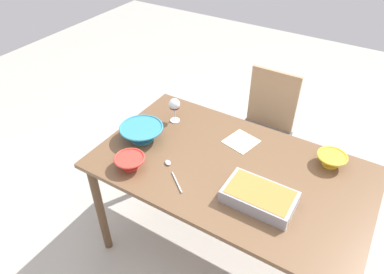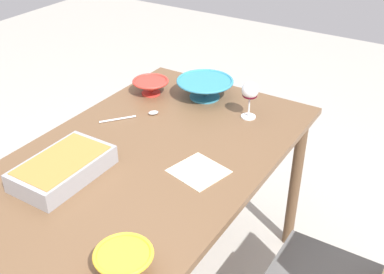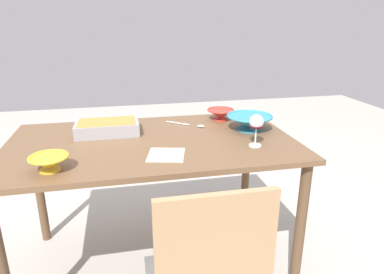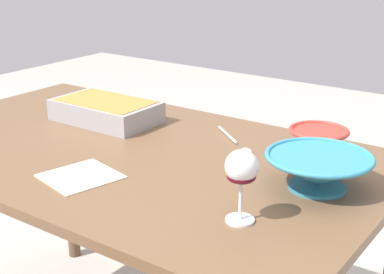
# 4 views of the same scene
# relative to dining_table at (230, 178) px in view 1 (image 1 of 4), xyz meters

# --- Properties ---
(ground_plane) EXTENTS (8.00, 8.00, 0.00)m
(ground_plane) POSITION_rel_dining_table_xyz_m (0.00, 0.00, -0.69)
(ground_plane) COLOR #B2ADA3
(dining_table) EXTENTS (1.49, 0.88, 0.78)m
(dining_table) POSITION_rel_dining_table_xyz_m (0.00, 0.00, 0.00)
(dining_table) COLOR brown
(dining_table) RESTS_ON ground_plane
(chair) EXTENTS (0.39, 0.40, 0.93)m
(chair) POSITION_rel_dining_table_xyz_m (0.10, -0.80, -0.19)
(chair) COLOR #595959
(chair) RESTS_ON ground_plane
(wine_glass) EXTENTS (0.07, 0.07, 0.16)m
(wine_glass) POSITION_rel_dining_table_xyz_m (0.50, -0.20, 0.20)
(wine_glass) COLOR white
(wine_glass) RESTS_ON dining_table
(casserole_dish) EXTENTS (0.34, 0.20, 0.07)m
(casserole_dish) POSITION_rel_dining_table_xyz_m (-0.23, 0.16, 0.13)
(casserole_dish) COLOR #99999E
(casserole_dish) RESTS_ON dining_table
(mixing_bowl) EXTENTS (0.26, 0.26, 0.09)m
(mixing_bowl) POSITION_rel_dining_table_xyz_m (0.56, 0.06, 0.14)
(mixing_bowl) COLOR teal
(mixing_bowl) RESTS_ON dining_table
(small_bowl) EXTENTS (0.16, 0.16, 0.07)m
(small_bowl) POSITION_rel_dining_table_xyz_m (-0.46, -0.30, 0.13)
(small_bowl) COLOR yellow
(small_bowl) RESTS_ON dining_table
(serving_bowl) EXTENTS (0.17, 0.17, 0.07)m
(serving_bowl) POSITION_rel_dining_table_xyz_m (0.46, 0.29, 0.13)
(serving_bowl) COLOR red
(serving_bowl) RESTS_ON dining_table
(serving_spoon) EXTENTS (0.21, 0.17, 0.01)m
(serving_spoon) POSITION_rel_dining_table_xyz_m (0.26, 0.20, 0.10)
(serving_spoon) COLOR silver
(serving_spoon) RESTS_ON dining_table
(napkin) EXTENTS (0.20, 0.21, 0.00)m
(napkin) POSITION_rel_dining_table_xyz_m (0.04, -0.23, 0.09)
(napkin) COLOR beige
(napkin) RESTS_ON dining_table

